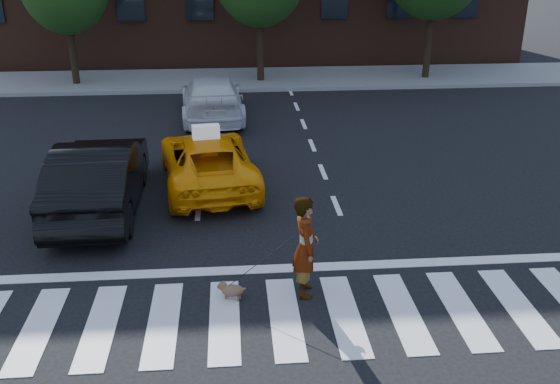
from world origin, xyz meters
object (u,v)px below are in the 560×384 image
object	(u,v)px
white_suv	(212,98)
woman	(306,246)
dog	(231,290)
black_sedan	(99,176)
taxi	(208,160)

from	to	relation	value
white_suv	woman	bearing A→B (deg)	95.93
white_suv	dog	distance (m)	11.33
black_sedan	woman	size ratio (longest dim) A/B	2.67
black_sedan	white_suv	world-z (taller)	black_sedan
black_sedan	woman	world-z (taller)	woman
woman	white_suv	bearing A→B (deg)	10.53
taxi	white_suv	distance (m)	5.98
taxi	woman	bearing A→B (deg)	101.20
black_sedan	dog	bearing A→B (deg)	124.32
taxi	black_sedan	distance (m)	2.73
taxi	woman	size ratio (longest dim) A/B	2.51
woman	black_sedan	bearing A→B (deg)	48.16
white_suv	dog	size ratio (longest dim) A/B	9.56
taxi	white_suv	world-z (taller)	white_suv
white_suv	woman	xyz separation A→B (m)	(1.82, -11.22, 0.21)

